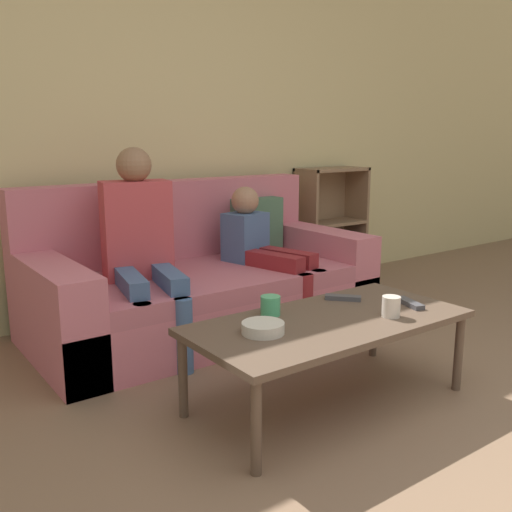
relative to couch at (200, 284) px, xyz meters
name	(u,v)px	position (x,y,z in m)	size (l,w,h in m)	color
wall_back	(142,113)	(-0.07, 0.57, 1.02)	(12.00, 0.06, 2.60)	beige
couch	(200,284)	(0.00, 0.00, 0.00)	(2.00, 0.98, 0.88)	#D1707F
bookshelf	(328,239)	(1.44, 0.41, 0.06)	(0.58, 0.28, 0.91)	#8E7051
coffee_table	(329,326)	(-0.06, -1.20, 0.08)	(1.24, 0.60, 0.39)	brown
person_adult	(141,239)	(-0.42, -0.10, 0.34)	(0.46, 0.72, 1.10)	#476693
person_child	(264,248)	(0.37, -0.16, 0.21)	(0.39, 0.70, 0.85)	maroon
cup_near	(391,307)	(0.18, -1.34, 0.16)	(0.08, 0.08, 0.09)	silver
cup_far	(270,306)	(-0.23, -1.01, 0.16)	(0.09, 0.09, 0.09)	#4CB77A
tv_remote_0	(343,298)	(0.19, -1.03, 0.12)	(0.15, 0.16, 0.02)	#47474C
tv_remote_1	(410,303)	(0.38, -1.28, 0.12)	(0.10, 0.18, 0.02)	#47474C
snack_bowl	(263,328)	(-0.40, -1.18, 0.14)	(0.17, 0.17, 0.05)	beige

